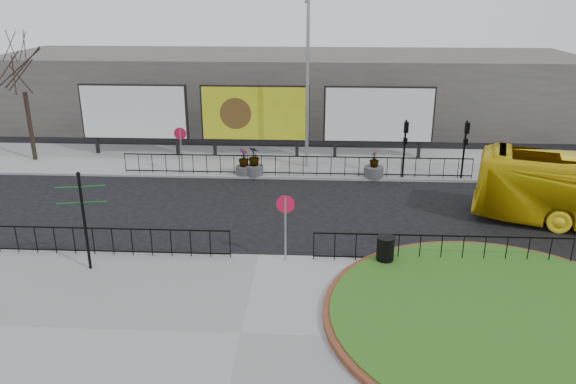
# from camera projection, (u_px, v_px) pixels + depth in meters

# --- Properties ---
(ground) EXTENTS (90.00, 90.00, 0.00)m
(ground) POSITION_uv_depth(u_px,v_px,m) (259.00, 258.00, 20.56)
(ground) COLOR black
(ground) RESTS_ON ground
(pavement_near) EXTENTS (30.00, 10.00, 0.12)m
(pavement_near) POSITION_uv_depth(u_px,v_px,m) (241.00, 335.00, 15.85)
(pavement_near) COLOR gray
(pavement_near) RESTS_ON ground
(pavement_far) EXTENTS (44.00, 6.00, 0.12)m
(pavement_far) POSITION_uv_depth(u_px,v_px,m) (280.00, 162.00, 31.81)
(pavement_far) COLOR gray
(pavement_far) RESTS_ON ground
(brick_edge) EXTENTS (10.40, 10.40, 0.18)m
(brick_edge) POSITION_uv_depth(u_px,v_px,m) (501.00, 319.00, 16.36)
(brick_edge) COLOR brown
(brick_edge) RESTS_ON pavement_near
(grass_lawn) EXTENTS (10.00, 10.00, 0.22)m
(grass_lawn) POSITION_uv_depth(u_px,v_px,m) (501.00, 318.00, 16.35)
(grass_lawn) COLOR #205015
(grass_lawn) RESTS_ON pavement_near
(railing_near_left) EXTENTS (10.00, 0.10, 1.10)m
(railing_near_left) POSITION_uv_depth(u_px,v_px,m) (93.00, 241.00, 20.35)
(railing_near_left) COLOR black
(railing_near_left) RESTS_ON pavement_near
(railing_near_right) EXTENTS (9.00, 0.10, 1.10)m
(railing_near_right) POSITION_uv_depth(u_px,v_px,m) (441.00, 249.00, 19.73)
(railing_near_right) COLOR black
(railing_near_right) RESTS_ON pavement_near
(railing_far) EXTENTS (18.00, 0.10, 1.10)m
(railing_far) POSITION_uv_depth(u_px,v_px,m) (296.00, 166.00, 29.02)
(railing_far) COLOR black
(railing_far) RESTS_ON pavement_far
(speed_sign_far) EXTENTS (0.64, 0.07, 2.47)m
(speed_sign_far) POSITION_uv_depth(u_px,v_px,m) (181.00, 140.00, 28.99)
(speed_sign_far) COLOR gray
(speed_sign_far) RESTS_ON pavement_far
(speed_sign_near) EXTENTS (0.64, 0.07, 2.47)m
(speed_sign_near) POSITION_uv_depth(u_px,v_px,m) (285.00, 214.00, 19.49)
(speed_sign_near) COLOR gray
(speed_sign_near) RESTS_ON pavement_near
(billboard_left) EXTENTS (6.20, 0.31, 4.10)m
(billboard_left) POSITION_uv_depth(u_px,v_px,m) (134.00, 112.00, 32.28)
(billboard_left) COLOR black
(billboard_left) RESTS_ON pavement_far
(billboard_mid) EXTENTS (6.20, 0.31, 4.10)m
(billboard_mid) POSITION_uv_depth(u_px,v_px,m) (255.00, 114.00, 31.93)
(billboard_mid) COLOR black
(billboard_mid) RESTS_ON pavement_far
(billboard_right) EXTENTS (6.20, 0.31, 4.10)m
(billboard_right) POSITION_uv_depth(u_px,v_px,m) (379.00, 115.00, 31.58)
(billboard_right) COLOR black
(billboard_right) RESTS_ON pavement_far
(lamp_post) EXTENTS (0.74, 0.18, 9.23)m
(lamp_post) POSITION_uv_depth(u_px,v_px,m) (308.00, 80.00, 29.17)
(lamp_post) COLOR gray
(lamp_post) RESTS_ON pavement_far
(signal_pole_a) EXTENTS (0.22, 0.26, 3.00)m
(signal_pole_a) POSITION_uv_depth(u_px,v_px,m) (405.00, 140.00, 28.29)
(signal_pole_a) COLOR black
(signal_pole_a) RESTS_ON pavement_far
(signal_pole_b) EXTENTS (0.22, 0.26, 3.00)m
(signal_pole_b) POSITION_uv_depth(u_px,v_px,m) (465.00, 141.00, 28.14)
(signal_pole_b) COLOR black
(signal_pole_b) RESTS_ON pavement_far
(tree_left) EXTENTS (2.00, 2.00, 7.00)m
(tree_left) POSITION_uv_depth(u_px,v_px,m) (26.00, 98.00, 30.83)
(tree_left) COLOR #2D2119
(tree_left) RESTS_ON pavement_far
(building_backdrop) EXTENTS (40.00, 10.00, 5.00)m
(building_backdrop) POSITION_uv_depth(u_px,v_px,m) (289.00, 89.00, 40.37)
(building_backdrop) COLOR #5F5953
(building_backdrop) RESTS_ON ground
(fingerpost_sign) EXTENTS (1.65, 0.58, 3.53)m
(fingerpost_sign) POSITION_uv_depth(u_px,v_px,m) (83.00, 211.00, 18.80)
(fingerpost_sign) COLOR black
(fingerpost_sign) RESTS_ON pavement_near
(litter_bin) EXTENTS (0.65, 0.65, 1.08)m
(litter_bin) POSITION_uv_depth(u_px,v_px,m) (385.00, 251.00, 19.55)
(litter_bin) COLOR black
(litter_bin) RESTS_ON pavement_near
(planter_a) EXTENTS (0.85, 0.85, 1.38)m
(planter_a) POSITION_uv_depth(u_px,v_px,m) (244.00, 165.00, 29.25)
(planter_a) COLOR #4C4C4F
(planter_a) RESTS_ON pavement_far
(planter_b) EXTENTS (0.95, 0.95, 1.50)m
(planter_b) POSITION_uv_depth(u_px,v_px,m) (254.00, 164.00, 29.22)
(planter_b) COLOR #4C4C4F
(planter_b) RESTS_ON pavement_far
(planter_c) EXTENTS (1.01, 1.01, 1.38)m
(planter_c) POSITION_uv_depth(u_px,v_px,m) (374.00, 168.00, 28.95)
(planter_c) COLOR #4C4C4F
(planter_c) RESTS_ON pavement_far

